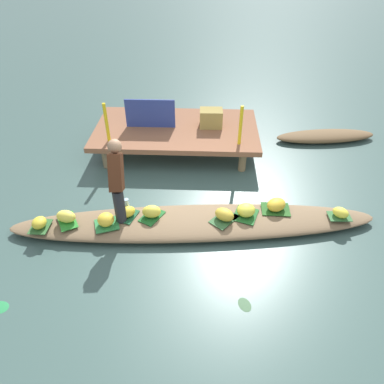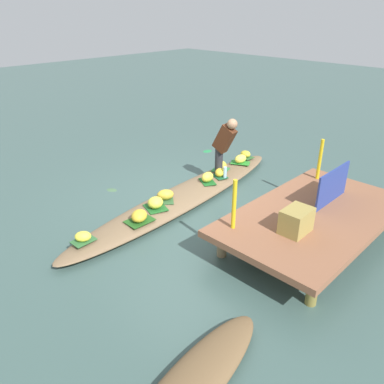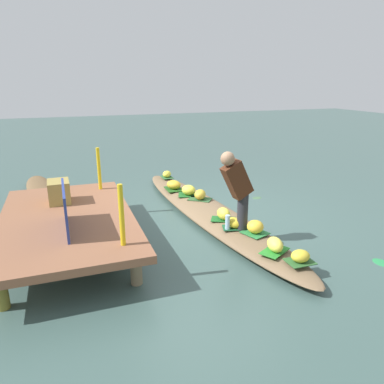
% 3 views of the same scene
% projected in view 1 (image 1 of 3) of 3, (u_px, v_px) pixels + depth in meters
% --- Properties ---
extents(canal_water, '(40.00, 40.00, 0.00)m').
position_uv_depth(canal_water, '(194.00, 227.00, 5.59)').
color(canal_water, '#3B5651').
rests_on(canal_water, ground).
extents(dock_platform, '(3.20, 1.80, 0.49)m').
position_uv_depth(dock_platform, '(176.00, 130.00, 7.22)').
color(dock_platform, brown).
rests_on(dock_platform, ground).
extents(vendor_boat, '(5.59, 1.33, 0.19)m').
position_uv_depth(vendor_boat, '(194.00, 223.00, 5.53)').
color(vendor_boat, brown).
rests_on(vendor_boat, ground).
extents(moored_boat, '(2.16, 0.80, 0.19)m').
position_uv_depth(moored_boat, '(325.00, 136.00, 7.72)').
color(moored_boat, brown).
rests_on(moored_boat, ground).
extents(leaf_mat_0, '(0.27, 0.34, 0.01)m').
position_uv_depth(leaf_mat_0, '(40.00, 227.00, 5.31)').
color(leaf_mat_0, '#2D5E2C').
rests_on(leaf_mat_0, vendor_boat).
extents(banana_bunch_0, '(0.21, 0.24, 0.15)m').
position_uv_depth(banana_bunch_0, '(39.00, 223.00, 5.26)').
color(banana_bunch_0, gold).
rests_on(banana_bunch_0, vendor_boat).
extents(leaf_mat_1, '(0.48, 0.50, 0.01)m').
position_uv_depth(leaf_mat_1, '(224.00, 219.00, 5.44)').
color(leaf_mat_1, '#2F5930').
rests_on(leaf_mat_1, vendor_boat).
extents(banana_bunch_1, '(0.36, 0.33, 0.18)m').
position_uv_depth(banana_bunch_1, '(224.00, 215.00, 5.38)').
color(banana_bunch_1, gold).
rests_on(banana_bunch_1, vendor_boat).
extents(leaf_mat_2, '(0.44, 0.33, 0.01)m').
position_uv_depth(leaf_mat_2, '(275.00, 209.00, 5.62)').
color(leaf_mat_2, '#21541C').
rests_on(leaf_mat_2, vendor_boat).
extents(banana_bunch_2, '(0.39, 0.38, 0.18)m').
position_uv_depth(banana_bunch_2, '(276.00, 205.00, 5.57)').
color(banana_bunch_2, gold).
rests_on(banana_bunch_2, vendor_boat).
extents(leaf_mat_3, '(0.44, 0.48, 0.01)m').
position_uv_depth(leaf_mat_3, '(246.00, 215.00, 5.52)').
color(leaf_mat_3, '#1E5C24').
rests_on(leaf_mat_3, vendor_boat).
extents(banana_bunch_3, '(0.35, 0.33, 0.19)m').
position_uv_depth(banana_bunch_3, '(246.00, 210.00, 5.46)').
color(banana_bunch_3, yellow).
rests_on(banana_bunch_3, vendor_boat).
extents(leaf_mat_4, '(0.41, 0.48, 0.01)m').
position_uv_depth(leaf_mat_4, '(67.00, 221.00, 5.40)').
color(leaf_mat_4, '#29852C').
rests_on(leaf_mat_4, vendor_boat).
extents(banana_bunch_4, '(0.32, 0.24, 0.18)m').
position_uv_depth(banana_bunch_4, '(66.00, 216.00, 5.35)').
color(banana_bunch_4, '#F5E151').
rests_on(banana_bunch_4, vendor_boat).
extents(leaf_mat_5, '(0.43, 0.41, 0.01)m').
position_uv_depth(leaf_mat_5, '(107.00, 224.00, 5.34)').
color(leaf_mat_5, '#2B7D3E').
rests_on(leaf_mat_5, vendor_boat).
extents(banana_bunch_5, '(0.30, 0.30, 0.19)m').
position_uv_depth(banana_bunch_5, '(106.00, 220.00, 5.28)').
color(banana_bunch_5, yellow).
rests_on(banana_bunch_5, vendor_boat).
extents(leaf_mat_6, '(0.40, 0.46, 0.01)m').
position_uv_depth(leaf_mat_6, '(152.00, 216.00, 5.49)').
color(leaf_mat_6, '#1B5D24').
rests_on(leaf_mat_6, vendor_boat).
extents(banana_bunch_6, '(0.29, 0.22, 0.19)m').
position_uv_depth(banana_bunch_6, '(152.00, 211.00, 5.43)').
color(banana_bunch_6, yellow).
rests_on(banana_bunch_6, vendor_boat).
extents(leaf_mat_7, '(0.33, 0.39, 0.01)m').
position_uv_depth(leaf_mat_7, '(128.00, 216.00, 5.50)').
color(leaf_mat_7, '#195130').
rests_on(leaf_mat_7, vendor_boat).
extents(banana_bunch_7, '(0.30, 0.29, 0.16)m').
position_uv_depth(banana_bunch_7, '(127.00, 212.00, 5.45)').
color(banana_bunch_7, yellow).
rests_on(banana_bunch_7, vendor_boat).
extents(leaf_mat_8, '(0.34, 0.25, 0.01)m').
position_uv_depth(leaf_mat_8, '(339.00, 216.00, 5.49)').
color(leaf_mat_8, '#316635').
rests_on(leaf_mat_8, vendor_boat).
extents(banana_bunch_8, '(0.30, 0.29, 0.15)m').
position_uv_depth(banana_bunch_8, '(341.00, 213.00, 5.44)').
color(banana_bunch_8, yellow).
rests_on(banana_bunch_8, vendor_boat).
extents(vendor_person, '(0.23, 0.51, 1.20)m').
position_uv_depth(vendor_person, '(117.00, 178.00, 5.10)').
color(vendor_person, '#28282D').
rests_on(vendor_person, vendor_boat).
extents(water_bottle, '(0.07, 0.07, 0.23)m').
position_uv_depth(water_bottle, '(127.00, 205.00, 5.53)').
color(water_bottle, '#A9CCEB').
rests_on(water_bottle, vendor_boat).
extents(market_banner, '(0.96, 0.04, 0.57)m').
position_uv_depth(market_banner, '(150.00, 114.00, 7.03)').
color(market_banner, navy).
rests_on(market_banner, dock_platform).
extents(railing_post_west, '(0.06, 0.06, 0.74)m').
position_uv_depth(railing_post_west, '(107.00, 123.00, 6.52)').
color(railing_post_west, yellow).
rests_on(railing_post_west, dock_platform).
extents(railing_post_east, '(0.06, 0.06, 0.74)m').
position_uv_depth(railing_post_east, '(241.00, 125.00, 6.44)').
color(railing_post_east, yellow).
rests_on(railing_post_east, dock_platform).
extents(produce_crate, '(0.45, 0.33, 0.35)m').
position_uv_depth(produce_crate, '(211.00, 118.00, 7.11)').
color(produce_crate, olive).
rests_on(produce_crate, dock_platform).
extents(drifting_plant_1, '(0.22, 0.26, 0.01)m').
position_uv_depth(drifting_plant_1, '(245.00, 305.00, 4.47)').
color(drifting_plant_1, '#446845').
rests_on(drifting_plant_1, ground).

